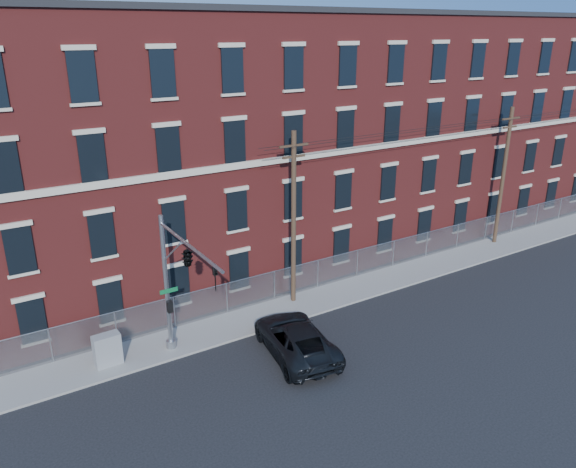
{
  "coord_description": "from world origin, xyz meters",
  "views": [
    {
      "loc": [
        -13.95,
        -19.14,
        15.15
      ],
      "look_at": [
        0.62,
        4.0,
        5.05
      ],
      "focal_mm": 34.65,
      "sensor_mm": 36.0,
      "label": 1
    }
  ],
  "objects_px": {
    "utility_pole_near": "(294,216)",
    "utility_cabinet": "(107,350)",
    "pickup_truck": "(296,339)",
    "traffic_signal_mast": "(182,267)"
  },
  "relations": [
    {
      "from": "utility_pole_near",
      "to": "utility_cabinet",
      "type": "relative_size",
      "value": 6.36
    },
    {
      "from": "pickup_truck",
      "to": "utility_cabinet",
      "type": "distance_m",
      "value": 9.01
    },
    {
      "from": "utility_cabinet",
      "to": "pickup_truck",
      "type": "bearing_deg",
      "value": -26.91
    },
    {
      "from": "traffic_signal_mast",
      "to": "utility_cabinet",
      "type": "height_order",
      "value": "traffic_signal_mast"
    },
    {
      "from": "traffic_signal_mast",
      "to": "pickup_truck",
      "type": "height_order",
      "value": "traffic_signal_mast"
    },
    {
      "from": "traffic_signal_mast",
      "to": "pickup_truck",
      "type": "relative_size",
      "value": 1.17
    },
    {
      "from": "pickup_truck",
      "to": "traffic_signal_mast",
      "type": "bearing_deg",
      "value": -4.87
    },
    {
      "from": "traffic_signal_mast",
      "to": "utility_pole_near",
      "type": "bearing_deg",
      "value": 23.14
    },
    {
      "from": "utility_pole_near",
      "to": "utility_cabinet",
      "type": "distance_m",
      "value": 11.96
    },
    {
      "from": "traffic_signal_mast",
      "to": "utility_pole_near",
      "type": "relative_size",
      "value": 0.7
    }
  ]
}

